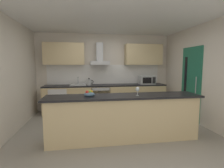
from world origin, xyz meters
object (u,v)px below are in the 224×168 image
kettle (89,82)px  wine_glass (138,90)px  sink (78,84)px  fruit_bowl (89,94)px  refrigerator (59,100)px  range_hood (100,58)px  microwave (147,80)px  oven (100,98)px

kettle → wine_glass: (0.92, -2.24, 0.06)m
sink → fruit_bowl: bearing=-82.0°
refrigerator → kettle: kettle is taller
refrigerator → range_hood: range_hood is taller
range_hood → microwave: bearing=-5.6°
microwave → kettle: bearing=-179.8°
sink → fruit_bowl: size_ratio=2.27×
kettle → fruit_bowl: size_ratio=1.31×
oven → kettle: 0.66m
sink → range_hood: (0.71, 0.12, 0.86)m
kettle → range_hood: range_hood is taller
microwave → wine_glass: bearing=-114.8°
range_hood → fruit_bowl: bearing=-99.9°
refrigerator → wine_glass: wine_glass is taller
sink → wine_glass: (1.28, -2.29, 0.14)m
oven → range_hood: (-0.00, 0.13, 1.33)m
microwave → fruit_bowl: (-2.00, -2.16, -0.07)m
oven → refrigerator: bearing=-179.9°
kettle → range_hood: bearing=24.3°
sink → microwave: bearing=-1.0°
microwave → kettle: 1.96m
kettle → oven: bearing=5.3°
refrigerator → fruit_bowl: bearing=-67.2°
oven → fruit_bowl: bearing=-100.4°
oven → wine_glass: bearing=-76.1°
wine_glass → sink: bearing=119.2°
kettle → range_hood: 0.88m
wine_glass → fruit_bowl: bearing=175.1°
kettle → wine_glass: size_ratio=1.62×
range_hood → fruit_bowl: size_ratio=3.27×
fruit_bowl → refrigerator: bearing=112.8°
refrigerator → wine_glass: (1.89, -2.27, 0.64)m
refrigerator → sink: bearing=1.3°
sink → fruit_bowl: (0.31, -2.20, 0.06)m
microwave → range_hood: range_hood is taller
wine_glass → fruit_bowl: size_ratio=0.81×
oven → wine_glass: 2.42m
refrigerator → sink: sink is taller
refrigerator → oven: bearing=0.1°
microwave → sink: bearing=179.0°
sink → kettle: 0.36m
refrigerator → microwave: bearing=-0.5°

